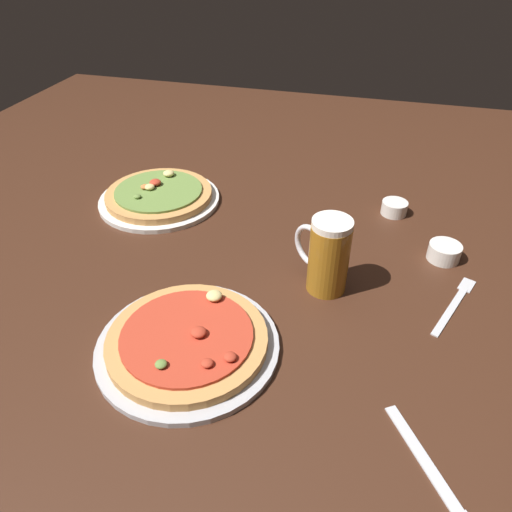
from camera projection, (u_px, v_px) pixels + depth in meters
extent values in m
cube|color=#3D2114|center=(256.00, 269.00, 1.06)|extent=(2.40, 2.40, 0.03)
cylinder|color=#B2B2B7|center=(188.00, 346.00, 0.85)|extent=(0.33, 0.33, 0.01)
cylinder|color=tan|center=(187.00, 340.00, 0.84)|extent=(0.29, 0.29, 0.02)
cylinder|color=#B73823|center=(187.00, 335.00, 0.83)|extent=(0.23, 0.23, 0.01)
ellipsoid|color=#B73823|center=(230.00, 357.00, 0.78)|extent=(0.02, 0.02, 0.01)
ellipsoid|color=#DBC67A|center=(214.00, 296.00, 0.90)|extent=(0.03, 0.03, 0.02)
ellipsoid|color=olive|center=(161.00, 364.00, 0.77)|extent=(0.02, 0.02, 0.01)
ellipsoid|color=#B73823|center=(199.00, 332.00, 0.82)|extent=(0.03, 0.03, 0.01)
ellipsoid|color=#B73823|center=(207.00, 363.00, 0.77)|extent=(0.02, 0.02, 0.01)
cylinder|color=silver|center=(160.00, 200.00, 1.27)|extent=(0.32, 0.32, 0.01)
cylinder|color=tan|center=(159.00, 195.00, 1.26)|extent=(0.28, 0.28, 0.02)
cylinder|color=olive|center=(158.00, 191.00, 1.25)|extent=(0.23, 0.23, 0.01)
ellipsoid|color=#C67038|center=(145.00, 187.00, 1.25)|extent=(0.02, 0.02, 0.01)
ellipsoid|color=#B73823|center=(155.00, 182.00, 1.27)|extent=(0.03, 0.03, 0.02)
ellipsoid|color=#DBC67A|center=(150.00, 187.00, 1.25)|extent=(0.03, 0.03, 0.01)
ellipsoid|color=#DBC67A|center=(169.00, 173.00, 1.31)|extent=(0.03, 0.03, 0.02)
ellipsoid|color=olive|center=(137.00, 196.00, 1.21)|extent=(0.02, 0.02, 0.01)
cylinder|color=#9E6619|center=(329.00, 258.00, 0.94)|extent=(0.08, 0.08, 0.15)
cylinder|color=white|center=(333.00, 224.00, 0.90)|extent=(0.08, 0.08, 0.01)
torus|color=silver|center=(311.00, 246.00, 0.98)|extent=(0.08, 0.07, 0.10)
cylinder|color=silver|center=(394.00, 208.00, 1.21)|extent=(0.06, 0.06, 0.03)
cylinder|color=silver|center=(444.00, 252.00, 1.06)|extent=(0.07, 0.07, 0.04)
cube|color=silver|center=(450.00, 310.00, 0.93)|extent=(0.08, 0.16, 0.01)
cube|color=silver|center=(467.00, 284.00, 0.99)|extent=(0.04, 0.05, 0.00)
cube|color=silver|center=(424.00, 459.00, 0.68)|extent=(0.12, 0.16, 0.01)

